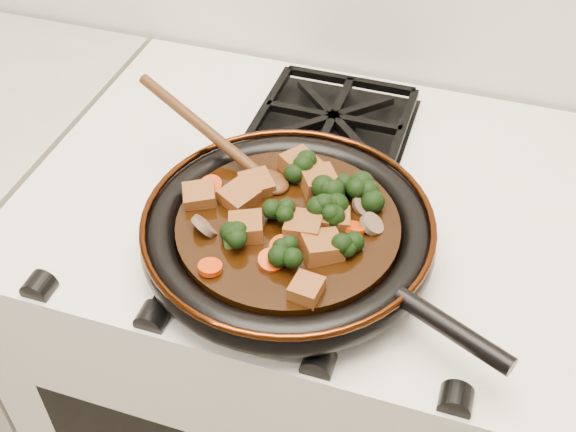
% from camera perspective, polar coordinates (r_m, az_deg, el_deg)
% --- Properties ---
extents(stove, '(0.76, 0.60, 0.90)m').
position_cam_1_polar(stove, '(1.35, 1.08, -12.17)').
color(stove, white).
rests_on(stove, ground).
extents(burner_grate_front, '(0.23, 0.23, 0.03)m').
position_cam_1_polar(burner_grate_front, '(0.90, -1.17, -2.65)').
color(burner_grate_front, black).
rests_on(burner_grate_front, stove).
extents(burner_grate_back, '(0.23, 0.23, 0.03)m').
position_cam_1_polar(burner_grate_back, '(1.10, 3.57, 7.42)').
color(burner_grate_back, black).
rests_on(burner_grate_back, stove).
extents(skillet, '(0.46, 0.36, 0.05)m').
position_cam_1_polar(skillet, '(0.88, 0.10, -1.29)').
color(skillet, black).
rests_on(skillet, burner_grate_front).
extents(braising_sauce, '(0.27, 0.27, 0.02)m').
position_cam_1_polar(braising_sauce, '(0.88, 0.00, -0.99)').
color(braising_sauce, black).
rests_on(braising_sauce, skillet).
extents(tofu_cube_0, '(0.06, 0.06, 0.03)m').
position_cam_1_polar(tofu_cube_0, '(0.83, 2.71, -2.47)').
color(tofu_cube_0, brown).
rests_on(tofu_cube_0, braising_sauce).
extents(tofu_cube_1, '(0.06, 0.06, 0.03)m').
position_cam_1_polar(tofu_cube_1, '(0.92, 2.41, 2.79)').
color(tofu_cube_1, brown).
rests_on(tofu_cube_1, braising_sauce).
extents(tofu_cube_2, '(0.05, 0.05, 0.03)m').
position_cam_1_polar(tofu_cube_2, '(0.90, -7.01, 1.58)').
color(tofu_cube_2, brown).
rests_on(tofu_cube_2, braising_sauce).
extents(tofu_cube_3, '(0.05, 0.06, 0.03)m').
position_cam_1_polar(tofu_cube_3, '(0.89, -3.87, 1.50)').
color(tofu_cube_3, brown).
rests_on(tofu_cube_3, braising_sauce).
extents(tofu_cube_4, '(0.05, 0.05, 0.03)m').
position_cam_1_polar(tofu_cube_4, '(0.85, 1.25, -0.90)').
color(tofu_cube_4, brown).
rests_on(tofu_cube_4, braising_sauce).
extents(tofu_cube_5, '(0.05, 0.06, 0.03)m').
position_cam_1_polar(tofu_cube_5, '(0.86, -3.34, -0.91)').
color(tofu_cube_5, brown).
rests_on(tofu_cube_5, braising_sauce).
extents(tofu_cube_6, '(0.04, 0.04, 0.02)m').
position_cam_1_polar(tofu_cube_6, '(0.79, 1.46, -5.81)').
color(tofu_cube_6, brown).
rests_on(tofu_cube_6, braising_sauce).
extents(tofu_cube_7, '(0.06, 0.06, 0.02)m').
position_cam_1_polar(tofu_cube_7, '(0.91, -2.50, 2.47)').
color(tofu_cube_7, brown).
rests_on(tofu_cube_7, braising_sauce).
extents(tofu_cube_8, '(0.04, 0.04, 0.02)m').
position_cam_1_polar(tofu_cube_8, '(0.87, 3.75, -0.28)').
color(tofu_cube_8, brown).
rests_on(tofu_cube_8, braising_sauce).
extents(tofu_cube_9, '(0.06, 0.06, 0.03)m').
position_cam_1_polar(tofu_cube_9, '(0.94, 1.00, 4.03)').
color(tofu_cube_9, brown).
rests_on(tofu_cube_9, braising_sauce).
extents(broccoli_floret_0, '(0.07, 0.07, 0.07)m').
position_cam_1_polar(broccoli_floret_0, '(0.87, -0.39, 0.17)').
color(broccoli_floret_0, black).
rests_on(broccoli_floret_0, braising_sauce).
extents(broccoli_floret_1, '(0.09, 0.09, 0.06)m').
position_cam_1_polar(broccoli_floret_1, '(0.90, 6.02, 1.69)').
color(broccoli_floret_1, black).
rests_on(broccoli_floret_1, braising_sauce).
extents(broccoli_floret_2, '(0.08, 0.08, 0.06)m').
position_cam_1_polar(broccoli_floret_2, '(0.93, 1.21, 3.70)').
color(broccoli_floret_2, black).
rests_on(broccoli_floret_2, braising_sauce).
extents(broccoli_floret_3, '(0.08, 0.07, 0.06)m').
position_cam_1_polar(broccoli_floret_3, '(0.83, 4.73, -2.45)').
color(broccoli_floret_3, black).
rests_on(broccoli_floret_3, braising_sauce).
extents(broccoli_floret_4, '(0.08, 0.08, 0.06)m').
position_cam_1_polar(broccoli_floret_4, '(0.84, -4.70, -2.00)').
color(broccoli_floret_4, black).
rests_on(broccoli_floret_4, braising_sauce).
extents(broccoli_floret_5, '(0.08, 0.08, 0.07)m').
position_cam_1_polar(broccoli_floret_5, '(0.82, 0.37, -3.06)').
color(broccoli_floret_5, black).
rests_on(broccoli_floret_5, braising_sauce).
extents(broccoli_floret_6, '(0.08, 0.08, 0.07)m').
position_cam_1_polar(broccoli_floret_6, '(0.90, 3.60, 1.79)').
color(broccoli_floret_6, black).
rests_on(broccoli_floret_6, braising_sauce).
extents(broccoli_floret_7, '(0.09, 0.09, 0.07)m').
position_cam_1_polar(broccoli_floret_7, '(0.87, 3.01, 0.36)').
color(broccoli_floret_7, black).
rests_on(broccoli_floret_7, braising_sauce).
extents(carrot_coin_0, '(0.03, 0.03, 0.02)m').
position_cam_1_polar(carrot_coin_0, '(0.82, -1.34, -3.54)').
color(carrot_coin_0, red).
rests_on(carrot_coin_0, braising_sauce).
extents(carrot_coin_1, '(0.03, 0.03, 0.02)m').
position_cam_1_polar(carrot_coin_1, '(0.86, 5.28, -0.96)').
color(carrot_coin_1, red).
rests_on(carrot_coin_1, braising_sauce).
extents(carrot_coin_2, '(0.03, 0.03, 0.02)m').
position_cam_1_polar(carrot_coin_2, '(0.84, -0.46, -2.42)').
color(carrot_coin_2, red).
rests_on(carrot_coin_2, braising_sauce).
extents(carrot_coin_3, '(0.03, 0.03, 0.01)m').
position_cam_1_polar(carrot_coin_3, '(0.82, -6.17, -4.06)').
color(carrot_coin_3, red).
rests_on(carrot_coin_3, braising_sauce).
extents(carrot_coin_4, '(0.03, 0.03, 0.01)m').
position_cam_1_polar(carrot_coin_4, '(0.92, -6.11, 2.42)').
color(carrot_coin_4, red).
rests_on(carrot_coin_4, braising_sauce).
extents(mushroom_slice_0, '(0.04, 0.04, 0.03)m').
position_cam_1_polar(mushroom_slice_0, '(0.90, 5.72, 1.77)').
color(mushroom_slice_0, brown).
rests_on(mushroom_slice_0, braising_sauce).
extents(mushroom_slice_1, '(0.05, 0.05, 0.03)m').
position_cam_1_polar(mushroom_slice_1, '(0.89, 6.24, 1.00)').
color(mushroom_slice_1, brown).
rests_on(mushroom_slice_1, braising_sauce).
extents(mushroom_slice_2, '(0.04, 0.03, 0.03)m').
position_cam_1_polar(mushroom_slice_2, '(0.91, 5.15, 2.35)').
color(mushroom_slice_2, brown).
rests_on(mushroom_slice_2, braising_sauce).
extents(mushroom_slice_3, '(0.03, 0.03, 0.02)m').
position_cam_1_polar(mushroom_slice_3, '(0.87, 6.64, -0.65)').
color(mushroom_slice_3, brown).
rests_on(mushroom_slice_3, braising_sauce).
extents(mushroom_slice_4, '(0.04, 0.04, 0.03)m').
position_cam_1_polar(mushroom_slice_4, '(0.86, -6.63, -0.81)').
color(mushroom_slice_4, brown).
rests_on(mushroom_slice_4, braising_sauce).
extents(wooden_spoon, '(0.15, 0.08, 0.23)m').
position_cam_1_polar(wooden_spoon, '(0.94, -4.43, 5.11)').
color(wooden_spoon, '#45250E').
rests_on(wooden_spoon, braising_sauce).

